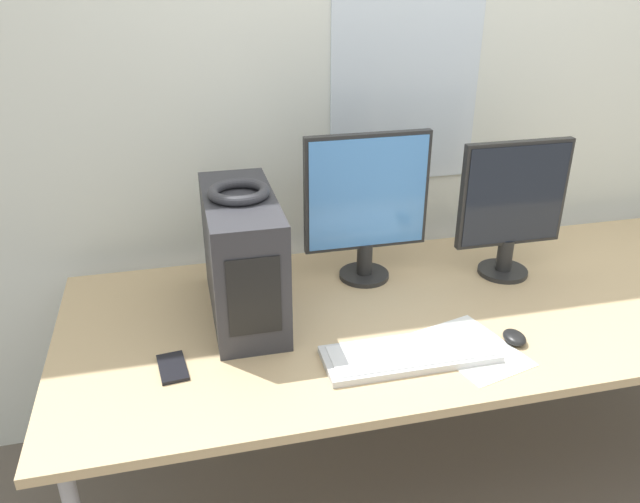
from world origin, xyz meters
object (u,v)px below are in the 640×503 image
Objects in this scene: headphones at (239,192)px; mouse at (514,337)px; monitor_right_near at (512,206)px; cell_phone at (173,367)px; keyboard at (410,354)px; pc_tower at (243,257)px; monitor_main at (367,203)px.

mouse is at bearing -25.53° from headphones.
monitor_right_near is 3.40× the size of cell_phone.
keyboard is (0.41, -0.35, -0.39)m from headphones.
pc_tower is 0.21m from headphones.
monitor_main is at bearing 23.82° from cell_phone.
pc_tower is 0.99× the size of monitor_main.
pc_tower is at bearing -177.11° from monitor_right_near.
monitor_right_near is 0.68m from keyboard.
pc_tower is 1.04× the size of keyboard.
monitor_right_near reaches higher than keyboard.
monitor_right_near reaches higher than headphones.
monitor_main reaches higher than headphones.
keyboard is 3.47× the size of cell_phone.
headphones is 2.17× the size of mouse.
keyboard is 0.65m from cell_phone.
keyboard is (0.41, -0.35, -0.18)m from pc_tower.
pc_tower is at bearing -162.83° from monitor_main.
keyboard is at bearing -92.01° from monitor_main.
pc_tower reaches higher than keyboard.
cell_phone is (-1.14, -0.30, -0.25)m from monitor_right_near.
headphones is at bearing 90.00° from pc_tower.
monitor_right_near is at bearing 38.60° from keyboard.
headphones reaches higher than pc_tower.
pc_tower is 3.59× the size of cell_phone.
monitor_right_near is 0.98× the size of keyboard.
headphones is 0.38× the size of monitor_right_near.
monitor_main is at bearing 87.99° from keyboard.
monitor_right_near is 5.76× the size of mouse.
mouse is (0.74, -0.35, -0.18)m from pc_tower.
headphones is 0.37× the size of keyboard.
pc_tower is 0.46m from monitor_main.
monitor_right_near is at bearing 66.00° from mouse.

